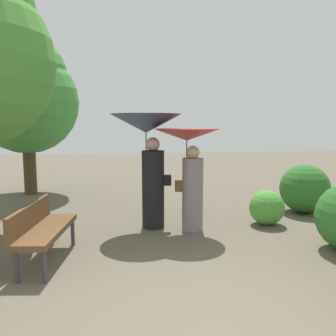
# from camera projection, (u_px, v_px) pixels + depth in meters

# --- Properties ---
(ground_plane) EXTENTS (40.00, 40.00, 0.00)m
(ground_plane) POSITION_uv_depth(u_px,v_px,m) (223.00, 330.00, 3.33)
(ground_plane) COLOR brown
(person_left) EXTENTS (1.32, 1.32, 2.13)m
(person_left) POSITION_uv_depth(u_px,v_px,m) (148.00, 143.00, 6.43)
(person_left) COLOR black
(person_left) RESTS_ON ground
(person_right) EXTENTS (1.20, 1.20, 1.86)m
(person_right) POSITION_uv_depth(u_px,v_px,m) (189.00, 158.00, 6.29)
(person_right) COLOR gray
(person_right) RESTS_ON ground
(park_bench) EXTENTS (0.67, 1.55, 0.83)m
(park_bench) POSITION_uv_depth(u_px,v_px,m) (42.00, 227.00, 4.91)
(park_bench) COLOR #38383D
(park_bench) RESTS_ON ground
(tree_near_left) EXTENTS (2.78, 2.78, 4.31)m
(tree_near_left) POSITION_uv_depth(u_px,v_px,m) (26.00, 94.00, 9.37)
(tree_near_left) COLOR #4C3823
(tree_near_left) RESTS_ON ground
(bush_behind_bench) EXTENTS (1.07, 1.07, 1.07)m
(bush_behind_bench) POSITION_uv_depth(u_px,v_px,m) (305.00, 189.00, 7.65)
(bush_behind_bench) COLOR #2D6B28
(bush_behind_bench) RESTS_ON ground
(bush_far_side) EXTENTS (0.67, 0.67, 0.67)m
(bush_far_side) POSITION_uv_depth(u_px,v_px,m) (267.00, 208.00, 6.75)
(bush_far_side) COLOR #4C9338
(bush_far_side) RESTS_ON ground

